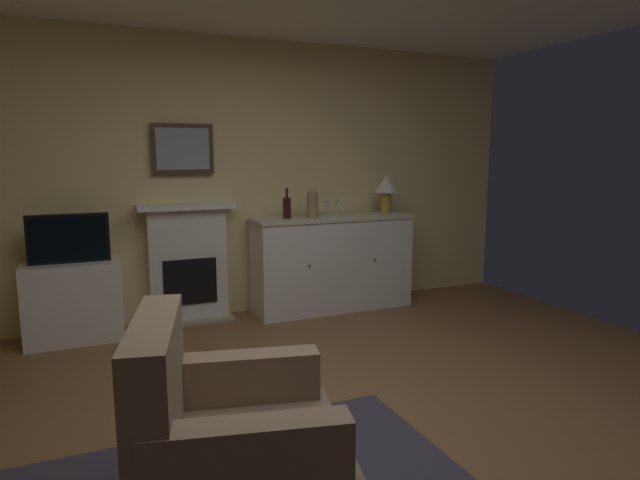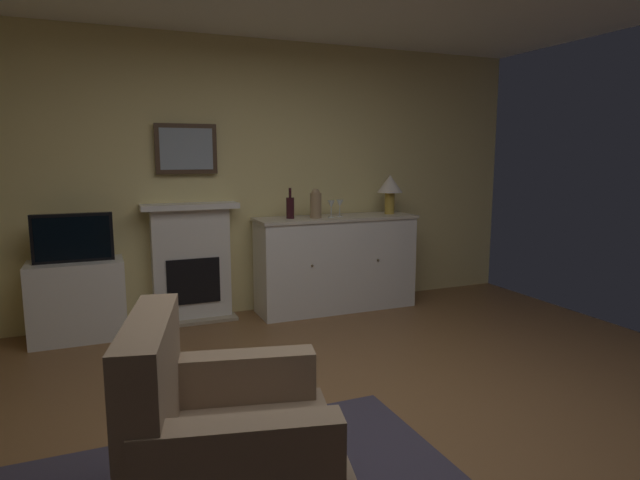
{
  "view_description": "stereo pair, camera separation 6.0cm",
  "coord_description": "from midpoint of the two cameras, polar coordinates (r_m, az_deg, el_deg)",
  "views": [
    {
      "loc": [
        -1.32,
        -2.41,
        1.54
      ],
      "look_at": [
        0.03,
        0.67,
        1.0
      ],
      "focal_mm": 30.11,
      "sensor_mm": 36.0,
      "label": 1
    },
    {
      "loc": [
        -1.26,
        -2.44,
        1.54
      ],
      "look_at": [
        0.03,
        0.67,
        1.0
      ],
      "focal_mm": 30.11,
      "sensor_mm": 36.0,
      "label": 2
    }
  ],
  "objects": [
    {
      "name": "tv_cabinet",
      "position": [
        4.93,
        -25.05,
        -5.94
      ],
      "size": [
        0.75,
        0.42,
        0.67
      ],
      "color": "white",
      "rests_on": "ground_plane"
    },
    {
      "name": "wine_bottle",
      "position": [
        5.1,
        -3.87,
        3.49
      ],
      "size": [
        0.08,
        0.08,
        0.29
      ],
      "color": "#331419",
      "rests_on": "sideboard_cabinet"
    },
    {
      "name": "framed_picture",
      "position": [
        5.05,
        -14.73,
        9.35
      ],
      "size": [
        0.55,
        0.04,
        0.45
      ],
      "color": "#473323"
    },
    {
      "name": "ground_plane",
      "position": [
        3.17,
        4.0,
        -20.98
      ],
      "size": [
        6.11,
        5.35,
        0.1
      ],
      "primitive_type": "cube",
      "color": "brown",
      "rests_on": "ground"
    },
    {
      "name": "vase_decorative",
      "position": [
        5.13,
        -1.15,
        3.9
      ],
      "size": [
        0.11,
        0.11,
        0.28
      ],
      "color": "#9E7F5B",
      "rests_on": "sideboard_cabinet"
    },
    {
      "name": "tv_set",
      "position": [
        4.81,
        -25.47,
        0.14
      ],
      "size": [
        0.62,
        0.07,
        0.4
      ],
      "color": "black",
      "rests_on": "tv_cabinet"
    },
    {
      "name": "wine_glass_left",
      "position": [
        5.18,
        0.51,
        3.76
      ],
      "size": [
        0.07,
        0.07,
        0.16
      ],
      "color": "silver",
      "rests_on": "sideboard_cabinet"
    },
    {
      "name": "table_lamp",
      "position": [
        5.54,
        6.73,
        5.67
      ],
      "size": [
        0.26,
        0.26,
        0.4
      ],
      "color": "#B79338",
      "rests_on": "sideboard_cabinet"
    },
    {
      "name": "armchair",
      "position": [
        2.34,
        -10.56,
        -20.7
      ],
      "size": [
        0.96,
        0.92,
        0.92
      ],
      "color": "#8C7259",
      "rests_on": "ground_plane"
    },
    {
      "name": "sideboard_cabinet",
      "position": [
        5.36,
        1.02,
        -2.45
      ],
      "size": [
        1.61,
        0.49,
        0.94
      ],
      "color": "white",
      "rests_on": "ground_plane"
    },
    {
      "name": "fireplace_unit",
      "position": [
        5.11,
        -14.18,
        -2.39
      ],
      "size": [
        0.87,
        0.3,
        1.1
      ],
      "color": "white",
      "rests_on": "ground_plane"
    },
    {
      "name": "wine_glass_center",
      "position": [
        5.27,
        1.42,
        3.84
      ],
      "size": [
        0.07,
        0.07,
        0.16
      ],
      "color": "silver",
      "rests_on": "sideboard_cabinet"
    },
    {
      "name": "wall_rear",
      "position": [
        5.24,
        -9.46,
        6.42
      ],
      "size": [
        6.11,
        0.06,
        2.62
      ],
      "primitive_type": "cube",
      "color": "#EAD68C",
      "rests_on": "ground_plane"
    }
  ]
}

